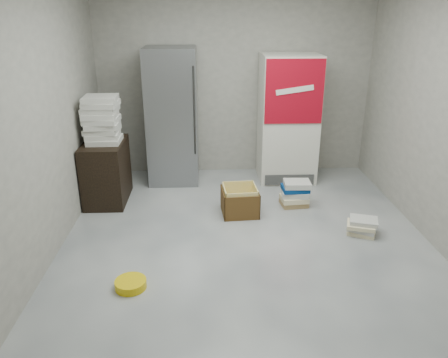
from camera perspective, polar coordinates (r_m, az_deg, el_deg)
ground at (r=4.65m, az=3.20°, el=-9.47°), size 5.00×5.00×0.00m
room_shell at (r=4.03m, az=3.74°, el=12.98°), size 4.04×5.04×2.82m
steel_fridge at (r=6.28m, az=-6.74°, el=8.11°), size 0.70×0.72×1.90m
coke_cooler at (r=6.38m, az=8.35°, el=7.82°), size 0.80×0.73×1.80m
wood_shelf at (r=5.87m, az=-15.10°, el=0.92°), size 0.50×0.80×0.80m
supply_box_stack at (r=5.67m, az=-15.68°, el=7.48°), size 0.44×0.44×0.58m
phonebook_stack_main at (r=5.67m, az=9.25°, el=-1.88°), size 0.37×0.31×0.33m
phonebook_stack_side at (r=5.18m, az=17.59°, el=-5.93°), size 0.39×0.36×0.18m
cardboard_box at (r=5.40m, az=2.08°, el=-3.07°), size 0.47×0.47×0.35m
bucket_lid at (r=4.19m, az=-12.09°, el=-13.26°), size 0.31×0.31×0.08m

